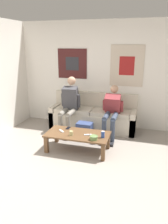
{
  "coord_description": "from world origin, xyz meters",
  "views": [
    {
      "loc": [
        1.13,
        -2.7,
        2.01
      ],
      "look_at": [
        -0.08,
        1.44,
        0.66
      ],
      "focal_mm": 35.0,
      "sensor_mm": 36.0,
      "label": 1
    }
  ],
  "objects_px": {
    "coffee_table": "(78,136)",
    "game_controller_near_right": "(88,135)",
    "backpack": "(84,131)",
    "couch": "(93,117)",
    "cell_phone": "(68,128)",
    "person_seated_teen": "(112,110)",
    "game_controller_near_left": "(61,131)",
    "ceramic_bowl": "(94,137)",
    "person_seated_adult": "(69,103)",
    "drink_can_blue": "(103,134)",
    "pillar_candle": "(71,133)"
  },
  "relations": [
    {
      "from": "coffee_table",
      "to": "game_controller_near_left",
      "type": "height_order",
      "value": "game_controller_near_left"
    },
    {
      "from": "person_seated_adult",
      "to": "pillar_candle",
      "type": "bearing_deg",
      "value": -68.5
    },
    {
      "from": "person_seated_adult",
      "to": "game_controller_near_left",
      "type": "relative_size",
      "value": 9.58
    },
    {
      "from": "person_seated_adult",
      "to": "drink_can_blue",
      "type": "relative_size",
      "value": 10.36
    },
    {
      "from": "ceramic_bowl",
      "to": "cell_phone",
      "type": "relative_size",
      "value": 1.07
    },
    {
      "from": "couch",
      "to": "game_controller_near_right",
      "type": "relative_size",
      "value": 14.15
    },
    {
      "from": "coffee_table",
      "to": "game_controller_near_right",
      "type": "height_order",
      "value": "game_controller_near_right"
    },
    {
      "from": "pillar_candle",
      "to": "game_controller_near_left",
      "type": "xyz_separation_m",
      "value": [
        -0.25,
        0.12,
        -0.03
      ]
    },
    {
      "from": "cell_phone",
      "to": "ceramic_bowl",
      "type": "bearing_deg",
      "value": -31.78
    },
    {
      "from": "person_seated_teen",
      "to": "ceramic_bowl",
      "type": "height_order",
      "value": "person_seated_teen"
    },
    {
      "from": "backpack",
      "to": "cell_phone",
      "type": "distance_m",
      "value": 0.49
    },
    {
      "from": "ceramic_bowl",
      "to": "game_controller_near_right",
      "type": "xyz_separation_m",
      "value": [
        -0.15,
        0.15,
        -0.03
      ]
    },
    {
      "from": "person_seated_adult",
      "to": "pillar_candle",
      "type": "relative_size",
      "value": 12.75
    },
    {
      "from": "game_controller_near_right",
      "to": "cell_phone",
      "type": "relative_size",
      "value": 1.05
    },
    {
      "from": "drink_can_blue",
      "to": "cell_phone",
      "type": "height_order",
      "value": "drink_can_blue"
    },
    {
      "from": "coffee_table",
      "to": "drink_can_blue",
      "type": "distance_m",
      "value": 0.52
    },
    {
      "from": "person_seated_adult",
      "to": "game_controller_near_right",
      "type": "bearing_deg",
      "value": -53.1
    },
    {
      "from": "game_controller_near_left",
      "to": "game_controller_near_right",
      "type": "distance_m",
      "value": 0.55
    },
    {
      "from": "game_controller_near_left",
      "to": "pillar_candle",
      "type": "bearing_deg",
      "value": -26.22
    },
    {
      "from": "person_seated_teen",
      "to": "drink_can_blue",
      "type": "relative_size",
      "value": 9.06
    },
    {
      "from": "coffee_table",
      "to": "pillar_candle",
      "type": "xyz_separation_m",
      "value": [
        -0.09,
        -0.12,
        0.1
      ]
    },
    {
      "from": "person_seated_adult",
      "to": "pillar_candle",
      "type": "distance_m",
      "value": 1.14
    },
    {
      "from": "couch",
      "to": "game_controller_near_right",
      "type": "xyz_separation_m",
      "value": [
        0.22,
        -1.28,
        0.07
      ]
    },
    {
      "from": "coffee_table",
      "to": "drink_can_blue",
      "type": "xyz_separation_m",
      "value": [
        0.5,
        -0.05,
        0.12
      ]
    },
    {
      "from": "couch",
      "to": "cell_phone",
      "type": "distance_m",
      "value": 1.07
    },
    {
      "from": "backpack",
      "to": "game_controller_near_left",
      "type": "relative_size",
      "value": 2.7
    },
    {
      "from": "coffee_table",
      "to": "person_seated_adult",
      "type": "distance_m",
      "value": 1.1
    },
    {
      "from": "person_seated_adult",
      "to": "coffee_table",
      "type": "bearing_deg",
      "value": -61.43
    },
    {
      "from": "game_controller_near_left",
      "to": "backpack",
      "type": "bearing_deg",
      "value": 62.7
    },
    {
      "from": "couch",
      "to": "ceramic_bowl",
      "type": "xyz_separation_m",
      "value": [
        0.37,
        -1.43,
        0.1
      ]
    },
    {
      "from": "backpack",
      "to": "game_controller_near_left",
      "type": "distance_m",
      "value": 0.69
    },
    {
      "from": "pillar_candle",
      "to": "person_seated_adult",
      "type": "bearing_deg",
      "value": 111.5
    },
    {
      "from": "ceramic_bowl",
      "to": "drink_can_blue",
      "type": "xyz_separation_m",
      "value": [
        0.14,
        0.14,
        0.02
      ]
    },
    {
      "from": "backpack",
      "to": "game_controller_near_right",
      "type": "xyz_separation_m",
      "value": [
        0.25,
        -0.62,
        0.2
      ]
    },
    {
      "from": "cell_phone",
      "to": "couch",
      "type": "bearing_deg",
      "value": 75.52
    },
    {
      "from": "couch",
      "to": "pillar_candle",
      "type": "height_order",
      "value": "couch"
    },
    {
      "from": "coffee_table",
      "to": "drink_can_blue",
      "type": "relative_size",
      "value": 9.82
    },
    {
      "from": "coffee_table",
      "to": "game_controller_near_left",
      "type": "xyz_separation_m",
      "value": [
        -0.34,
        0.0,
        0.07
      ]
    },
    {
      "from": "coffee_table",
      "to": "couch",
      "type": "bearing_deg",
      "value": 90.19
    },
    {
      "from": "drink_can_blue",
      "to": "game_controller_near_left",
      "type": "bearing_deg",
      "value": 176.54
    },
    {
      "from": "couch",
      "to": "coffee_table",
      "type": "relative_size",
      "value": 1.7
    },
    {
      "from": "pillar_candle",
      "to": "cell_phone",
      "type": "xyz_separation_m",
      "value": [
        -0.18,
        0.33,
        -0.04
      ]
    },
    {
      "from": "person_seated_teen",
      "to": "game_controller_near_left",
      "type": "xyz_separation_m",
      "value": [
        -0.84,
        -0.9,
        -0.25
      ]
    },
    {
      "from": "game_controller_near_left",
      "to": "cell_phone",
      "type": "bearing_deg",
      "value": 72.67
    },
    {
      "from": "coffee_table",
      "to": "cell_phone",
      "type": "distance_m",
      "value": 0.35
    },
    {
      "from": "game_controller_near_left",
      "to": "cell_phone",
      "type": "relative_size",
      "value": 0.97
    },
    {
      "from": "game_controller_near_right",
      "to": "cell_phone",
      "type": "bearing_deg",
      "value": 153.36
    },
    {
      "from": "person_seated_teen",
      "to": "cell_phone",
      "type": "relative_size",
      "value": 8.12
    },
    {
      "from": "cell_phone",
      "to": "person_seated_teen",
      "type": "bearing_deg",
      "value": 41.87
    },
    {
      "from": "person_seated_teen",
      "to": "game_controller_near_left",
      "type": "height_order",
      "value": "person_seated_teen"
    }
  ]
}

